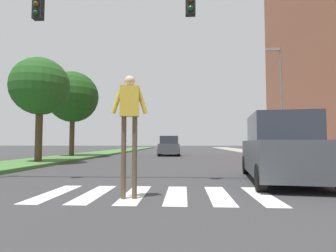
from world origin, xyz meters
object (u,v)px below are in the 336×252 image
suv_crossing (282,149)px  tree_far (73,97)px  pedestrian_performer (129,116)px  sedan_midblock (169,146)px  street_lamp_right (280,92)px  tree_mid (40,87)px  traffic_light_gantry (35,32)px

suv_crossing → tree_far: bearing=133.2°
pedestrian_performer → sedan_midblock: (-0.20, 18.57, -0.88)m
tree_far → street_lamp_right: size_ratio=0.84×
street_lamp_right → pedestrian_performer: street_lamp_right is taller
tree_mid → traffic_light_gantry: 7.18m
pedestrian_performer → street_lamp_right: bearing=60.7°
tree_far → sedan_midblock: size_ratio=1.41×
traffic_light_gantry → suv_crossing: 7.96m
tree_mid → tree_far: bearing=97.6°
tree_mid → street_lamp_right: (14.12, 5.17, 0.54)m
tree_far → pedestrian_performer: size_ratio=2.54×
traffic_light_gantry → sedan_midblock: (3.01, 16.50, -3.55)m
pedestrian_performer → sedan_midblock: 18.60m
tree_mid → sedan_midblock: 12.34m
pedestrian_performer → suv_crossing: pedestrian_performer is taller
street_lamp_right → pedestrian_performer: bearing=-119.3°
tree_far → sedan_midblock: 8.90m
sedan_midblock → tree_far: bearing=-151.8°
street_lamp_right → tree_mid: bearing=-159.9°
tree_mid → suv_crossing: size_ratio=1.13×
traffic_light_gantry → street_lamp_right: bearing=46.8°
tree_far → suv_crossing: size_ratio=1.32×
street_lamp_right → suv_crossing: street_lamp_right is taller
street_lamp_right → suv_crossing: 12.07m
tree_mid → pedestrian_performer: tree_mid is taller
tree_mid → suv_crossing: tree_mid is taller
traffic_light_gantry → tree_far: bearing=107.9°
tree_mid → suv_crossing: 12.30m
traffic_light_gantry → street_lamp_right: street_lamp_right is taller
tree_mid → traffic_light_gantry: (3.26, -6.39, 0.28)m
suv_crossing → tree_mid: bearing=151.3°
tree_far → suv_crossing: tree_far is taller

